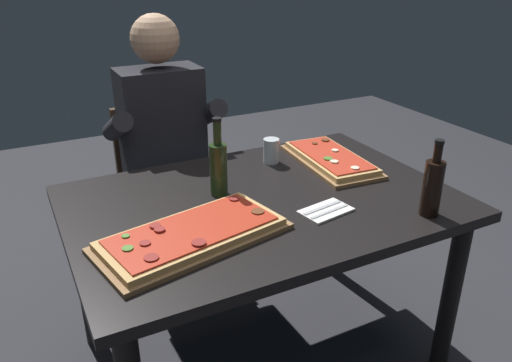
# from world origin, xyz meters

# --- Properties ---
(ground_plane) EXTENTS (6.40, 6.40, 0.00)m
(ground_plane) POSITION_xyz_m (0.00, 0.00, 0.00)
(ground_plane) COLOR #2D2D33
(dining_table) EXTENTS (1.40, 0.96, 0.74)m
(dining_table) POSITION_xyz_m (0.00, 0.00, 0.64)
(dining_table) COLOR black
(dining_table) RESTS_ON ground_plane
(pizza_rectangular_front) EXTENTS (0.65, 0.40, 0.05)m
(pizza_rectangular_front) POSITION_xyz_m (-0.33, -0.16, 0.76)
(pizza_rectangular_front) COLOR olive
(pizza_rectangular_front) RESTS_ON dining_table
(pizza_rectangular_left) EXTENTS (0.28, 0.51, 0.05)m
(pizza_rectangular_left) POSITION_xyz_m (0.42, 0.17, 0.76)
(pizza_rectangular_left) COLOR olive
(pizza_rectangular_left) RESTS_ON dining_table
(wine_bottle_dark) EXTENTS (0.07, 0.07, 0.30)m
(wine_bottle_dark) POSITION_xyz_m (-0.13, 0.11, 0.85)
(wine_bottle_dark) COLOR #233819
(wine_bottle_dark) RESTS_ON dining_table
(oil_bottle_amber) EXTENTS (0.07, 0.07, 0.27)m
(oil_bottle_amber) POSITION_xyz_m (0.45, -0.37, 0.85)
(oil_bottle_amber) COLOR black
(oil_bottle_amber) RESTS_ON dining_table
(tumbler_near_camera) EXTENTS (0.07, 0.07, 0.11)m
(tumbler_near_camera) POSITION_xyz_m (0.20, 0.29, 0.79)
(tumbler_near_camera) COLOR silver
(tumbler_near_camera) RESTS_ON dining_table
(napkin_cutlery_set) EXTENTS (0.20, 0.14, 0.01)m
(napkin_cutlery_set) POSITION_xyz_m (0.15, -0.20, 0.74)
(napkin_cutlery_set) COLOR white
(napkin_cutlery_set) RESTS_ON dining_table
(diner_chair) EXTENTS (0.44, 0.44, 0.87)m
(diner_chair) POSITION_xyz_m (-0.13, 0.86, 0.49)
(diner_chair) COLOR #3D2B1E
(diner_chair) RESTS_ON ground_plane
(seated_diner) EXTENTS (0.53, 0.41, 1.33)m
(seated_diner) POSITION_xyz_m (-0.13, 0.74, 0.74)
(seated_diner) COLOR #23232D
(seated_diner) RESTS_ON ground_plane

